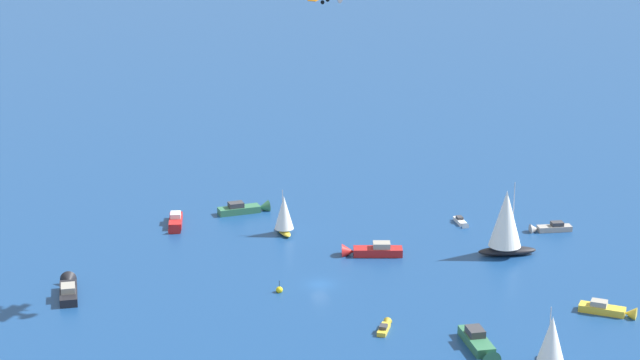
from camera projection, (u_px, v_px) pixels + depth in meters
ground_plane at (320, 284)px, 184.35m from camera, size 2000.00×2000.00×0.00m
motorboat_near_centre at (461, 222)px, 211.72m from camera, size 1.93×5.29×1.50m
motorboat_far_port at (480, 345)px, 161.21m from camera, size 4.16×10.94×3.10m
sailboat_far_stbd at (506, 222)px, 195.08m from camera, size 10.52×6.70×13.07m
motorboat_inshore at (549, 228)px, 208.06m from camera, size 7.89×3.50×2.22m
motorboat_offshore at (175, 223)px, 210.50m from camera, size 4.60×9.34×2.63m
sailboat_trailing at (284, 215)px, 205.78m from camera, size 3.48×6.29×8.10m
motorboat_ahead at (610, 310)px, 173.06m from camera, size 7.78×7.33×2.47m
motorboat_outer_ring_a at (246, 209)px, 218.00m from camera, size 9.88×2.61×2.86m
motorboat_outer_ring_b at (385, 327)px, 167.86m from camera, size 3.89×4.89×1.46m
motorboat_outer_ring_c at (68, 289)px, 180.33m from camera, size 4.00×10.62×3.01m
motorboat_outer_ring_d at (369, 251)px, 196.48m from camera, size 10.69×6.06×3.02m
sailboat_outer_ring_e at (551, 341)px, 155.17m from camera, size 4.26×6.91×8.62m
marker_buoy at (279, 290)px, 181.21m from camera, size 1.10×1.10×2.10m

